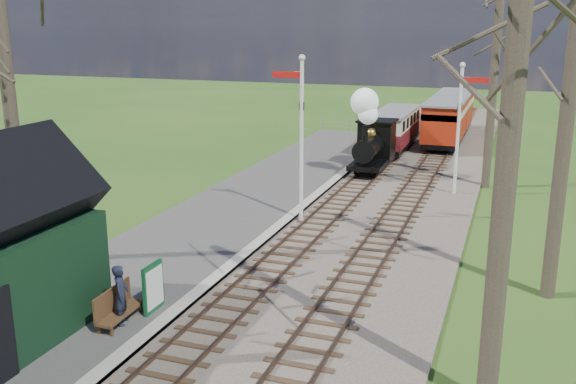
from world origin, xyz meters
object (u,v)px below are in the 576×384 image
Objects in this scene: coach at (394,128)px; red_carriage_b at (454,111)px; bench at (116,306)px; person at (121,295)px; red_carriage_a at (445,123)px; semaphore_far at (461,119)px; sign_board at (153,287)px; semaphore_near at (300,128)px; locomotive at (372,136)px.

red_carriage_b reaches higher than coach.
person is (0.18, -0.01, 0.34)m from bench.
red_carriage_a is 26.90m from bench.
semaphore_far is 16.45m from red_carriage_b.
sign_board is at bearing 59.56° from bench.
red_carriage_a is at bearing 37.25° from coach.
semaphore_far reaches higher than bench.
red_carriage_a is 26.87m from person.
semaphore_near is at bearing -92.98° from coach.
red_carriage_b is at bearing -31.13° from person.
semaphore_far is 3.66× the size of bench.
coach is 24.59m from bench.
semaphore_far is 1.05× the size of red_carriage_a.
person is (-0.34, -0.90, 0.13)m from sign_board.
sign_board is at bearing -95.44° from locomotive.
bench is (-4.80, -26.45, -0.96)m from red_carriage_a.
bench is at bearing -100.29° from red_carriage_a.
person is at bearing -110.87° from sign_board.
red_carriage_b is 32.30m from person.
locomotive is 3.35× the size of sign_board.
semaphore_near is 17.21m from red_carriage_a.
semaphore_near is at bearing 81.60° from bench.
semaphore_near is 1.15× the size of red_carriage_b.
sign_board is 1.05m from bench.
semaphore_near reaches higher than bench.
person is (-2.01, -18.43, -0.99)m from locomotive.
semaphore_near is 0.93× the size of coach.
semaphore_near is 8.91m from locomotive.
red_carriage_b is at bearing 79.08° from locomotive.
semaphore_far is 3.79× the size of person.
locomotive is 0.62× the size of coach.
semaphore_far is at bearing 49.40° from semaphore_near.
locomotive is 2.78× the size of person.
person is at bearing -99.91° from red_carriage_a.
semaphore_far reaches higher than person.
red_carriage_b is (2.61, 13.54, -0.37)m from locomotive.
locomotive is at bearing -100.92° from red_carriage_b.
red_carriage_b reaches higher than bench.
red_carriage_b is (2.60, 7.48, 0.15)m from coach.
red_carriage_a reaches higher than bench.
red_carriage_a is at bearing 80.49° from sign_board.
coach is 3.27m from red_carriage_a.
locomotive reaches higher than sign_board.
sign_board is (-6.05, -14.81, -2.52)m from semaphore_far.
coach is at bearing -142.75° from red_carriage_a.
semaphore_far reaches higher than red_carriage_a.
semaphore_near reaches higher than semaphore_far.
locomotive is 18.56m from person.
semaphore_far is at bearing 67.76° from sign_board.
coach is 7.92m from red_carriage_b.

